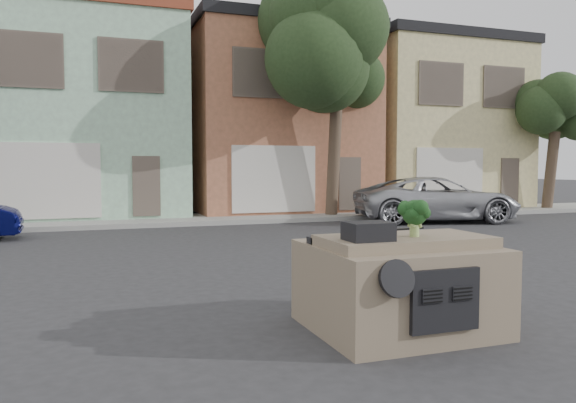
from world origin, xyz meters
TOP-DOWN VIEW (x-y plane):
  - ground_plane at (0.00, 0.00)m, footprint 120.00×120.00m
  - sidewalk at (0.00, 10.50)m, footprint 40.00×3.00m
  - townhouse_mint at (-3.50, 14.50)m, footprint 7.20×8.20m
  - townhouse_tan at (4.00, 14.50)m, footprint 7.20×8.20m
  - townhouse_beige at (11.50, 14.50)m, footprint 7.20×8.20m
  - silver_pickup at (7.91, 7.68)m, footprint 6.00×3.74m
  - tree_near at (5.00, 9.80)m, footprint 4.40×4.00m
  - tree_far at (15.00, 9.80)m, footprint 3.20×3.00m
  - car_dashboard at (0.00, -3.00)m, footprint 2.00×1.80m
  - instrument_hump at (-0.58, -3.35)m, footprint 0.48×0.38m
  - wiper_arm at (0.28, -2.62)m, footprint 0.69×0.15m
  - broccoli at (0.07, -3.24)m, footprint 0.38×0.38m

SIDE VIEW (x-z plane):
  - ground_plane at x=0.00m, z-range 0.00..0.00m
  - silver_pickup at x=7.91m, z-range -0.77..0.77m
  - sidewalk at x=0.00m, z-range 0.00..0.15m
  - car_dashboard at x=0.00m, z-range 0.00..1.12m
  - wiper_arm at x=0.28m, z-range 1.12..1.14m
  - instrument_hump at x=-0.58m, z-range 1.12..1.32m
  - broccoli at x=0.07m, z-range 1.12..1.55m
  - tree_far at x=15.00m, z-range 0.00..6.00m
  - townhouse_mint at x=-3.50m, z-range 0.00..7.55m
  - townhouse_tan at x=4.00m, z-range 0.00..7.55m
  - townhouse_beige at x=11.50m, z-range 0.00..7.55m
  - tree_near at x=5.00m, z-range 0.00..8.50m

